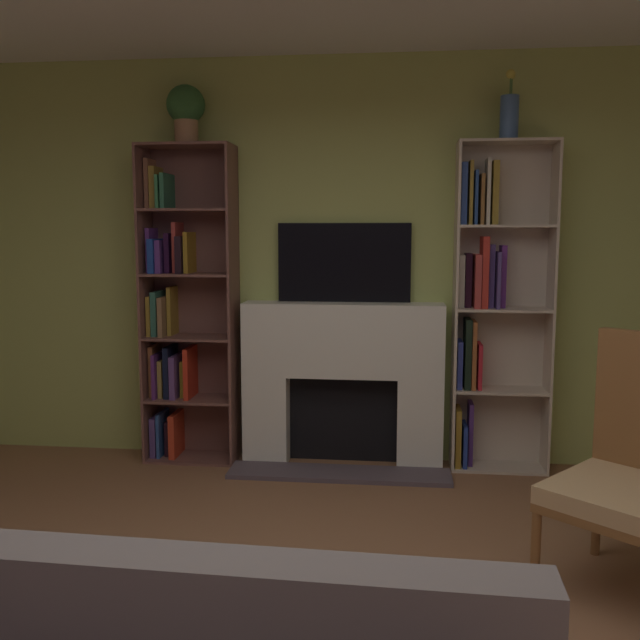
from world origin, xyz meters
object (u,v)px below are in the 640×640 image
Objects in this scene: bookshelf_left at (181,313)px; potted_plant at (186,110)px; fireplace at (343,378)px; coffee_table at (204,631)px; armchair at (639,470)px; bookshelf_right at (490,305)px; vase_with_flowers at (509,115)px; tv at (344,263)px.

potted_plant is (0.08, -0.03, 1.39)m from bookshelf_left.
fireplace is 0.67× the size of bookshelf_left.
coffee_table is at bearing -94.62° from fireplace.
bookshelf_left is 1.91× the size of armchair.
vase_with_flowers reaches higher than bookshelf_right.
tv is at bearing 4.42° from bookshelf_left.
armchair is (0.39, -1.57, -1.81)m from vase_with_flowers.
armchair is at bearing -74.02° from bookshelf_right.
bookshelf_right reaches higher than coffee_table.
bookshelf_right is 1.91× the size of armchair.
armchair reaches higher than fireplace.
vase_with_flowers is at bearing -0.78° from bookshelf_left.
armchair is at bearing -31.53° from bookshelf_left.
fireplace is 0.81m from tv.
coffee_table is (-0.22, -2.87, -1.03)m from tv.
bookshelf_left and bookshelf_right have the same top height.
coffee_table is at bearing -72.80° from potted_plant.
tv is at bearing 173.65° from vase_with_flowers.
fireplace is 3.35× the size of vase_with_flowers.
potted_plant is at bearing -21.69° from bookshelf_left.
bookshelf_right is at bearing -3.77° from tv.
coffee_table is (0.85, -2.75, -2.07)m from potted_plant.
tv is at bearing 6.37° from potted_plant.
fireplace is 0.67× the size of bookshelf_right.
bookshelf_left is 3.11m from armchair.
tv is at bearing 176.23° from bookshelf_right.
bookshelf_right is 1.25m from vase_with_flowers.
vase_with_flowers is (2.15, 0.00, -0.07)m from potted_plant.
bookshelf_right is (2.15, 0.02, 0.08)m from bookshelf_left.
potted_plant is (-2.07, -0.05, 1.32)m from bookshelf_right.
fireplace is at bearing 132.53° from armchair.
vase_with_flowers is at bearing 64.72° from coffee_table.
coffee_table is (-1.30, -2.75, -2.00)m from vase_with_flowers.
bookshelf_right is at bearing 0.63° from bookshelf_left.
bookshelf_right is at bearing 1.50° from potted_plant.
fireplace is 2.07m from vase_with_flowers.
coffee_table is (-0.22, -2.77, -0.23)m from fireplace.
coffee_table is (0.93, -2.78, -0.67)m from bookshelf_left.
potted_plant is at bearing 107.20° from coffee_table.
bookshelf_left is at bearing 148.47° from armchair.
bookshelf_left reaches higher than tv.
bookshelf_left reaches higher than armchair.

